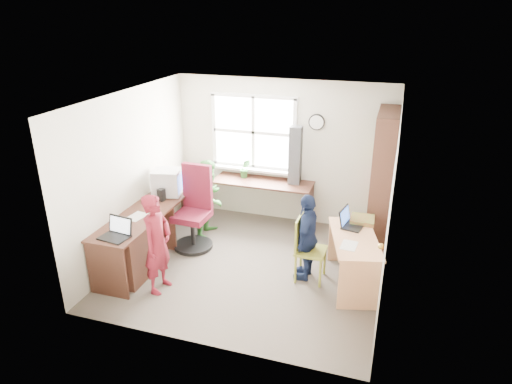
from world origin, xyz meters
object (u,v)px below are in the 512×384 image
Objects in this scene: crt_monitor at (167,182)px; potted_plant at (245,168)px; swivel_chair at (195,213)px; person_navy at (307,237)px; laptop_right at (350,222)px; cd_tower at (295,156)px; person_red at (157,244)px; laptop_left at (117,232)px; person_green at (210,198)px; bookshelf at (382,185)px; wooden_chair at (306,246)px; right_desk at (354,250)px; l_desk at (157,234)px.

crt_monitor is 1.39m from potted_plant.
person_navy is (1.80, -0.36, 0.06)m from swivel_chair.
laptop_right is at bearing -31.76° from potted_plant.
laptop_right is 1.23× the size of potted_plant.
person_red is at bearing -117.18° from cd_tower.
crt_monitor is (-0.47, 0.08, 0.41)m from swivel_chair.
laptop_left is 0.41× the size of cd_tower.
potted_plant is 0.26× the size of person_green.
bookshelf is at bearing -80.78° from person_green.
wooden_chair is 2.30× the size of laptop_left.
cd_tower is at bearing 53.19° from laptop_right.
laptop_right is 1.64m from cd_tower.
laptop_left is 0.53m from person_red.
person_green is (0.51, 1.78, -0.18)m from laptop_left.
person_green is at bearing -116.19° from potted_plant.
crt_monitor is at bearing 156.96° from right_desk.
cd_tower is 0.76× the size of person_green.
wooden_chair is 0.72× the size of person_green.
swivel_chair reaches higher than wooden_chair.
right_desk is at bearing -101.49° from bookshelf.
person_green reaches higher than person_navy.
wooden_chair is 2.45m from laptop_left.
person_red is (-2.36, -0.89, 0.16)m from right_desk.
laptop_left is (0.03, -1.42, -0.15)m from crt_monitor.
l_desk is 1.98m from potted_plant.
person_green is (0.07, 0.44, 0.08)m from swivel_chair.
laptop_left is (-2.86, -1.00, 0.31)m from right_desk.
cd_tower is at bearing 167.18° from bookshelf.
right_desk is 0.62× the size of bookshelf.
potted_plant is at bearing 78.48° from laptop_left.
crt_monitor is 1.47× the size of potted_plant.
person_navy is (1.74, -0.81, -0.02)m from person_green.
bookshelf reaches higher than wooden_chair.
person_green reaches higher than laptop_left.
bookshelf is 4.38× the size of crt_monitor.
crt_monitor reaches higher than laptop_left.
laptop_right is at bearing 1.37° from swivel_chair.
person_navy is (-0.00, 0.04, 0.12)m from wooden_chair.
person_navy is (1.39, -1.52, -0.31)m from potted_plant.
laptop_left is 3.05m from cd_tower.
person_green is at bearing -111.75° from person_navy.
swivel_chair is 1.02× the size of person_green.
bookshelf reaches higher than crt_monitor.
laptop_right is at bearing -58.19° from person_red.
person_red is (-0.36, -2.38, -0.25)m from potted_plant.
wooden_chair is 0.74× the size of person_navy.
right_desk is 3.97× the size of potted_plant.
crt_monitor is at bearing 99.45° from laptop_right.
bookshelf is 2.65m from person_green.
right_desk is 0.42m from laptop_right.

